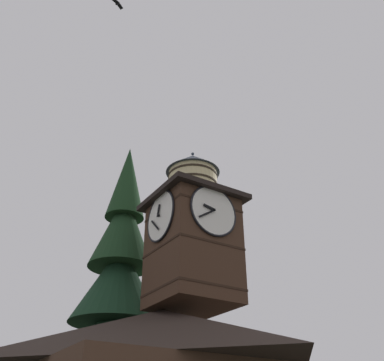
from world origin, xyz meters
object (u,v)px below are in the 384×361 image
pine_tree_behind (114,336)px  flying_bird_high (117,3)px  clock_tower (193,232)px  moon (141,327)px

pine_tree_behind → flying_bird_high: (4.13, 6.96, 13.48)m
pine_tree_behind → clock_tower: bearing=111.1°
clock_tower → flying_bird_high: bearing=24.2°
pine_tree_behind → flying_bird_high: size_ratio=25.73×
clock_tower → pine_tree_behind: pine_tree_behind is taller
pine_tree_behind → flying_bird_high: bearing=59.3°
clock_tower → pine_tree_behind: bearing=-68.9°
pine_tree_behind → flying_bird_high: flying_bird_high is taller
moon → flying_bird_high: (21.00, 39.15, 5.54)m
moon → flying_bird_high: size_ratio=2.39×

